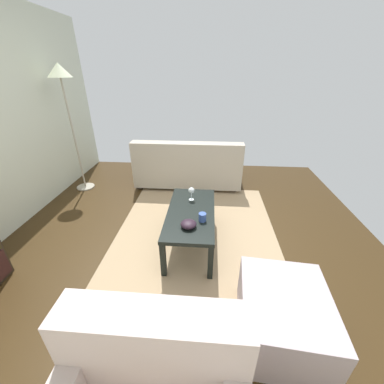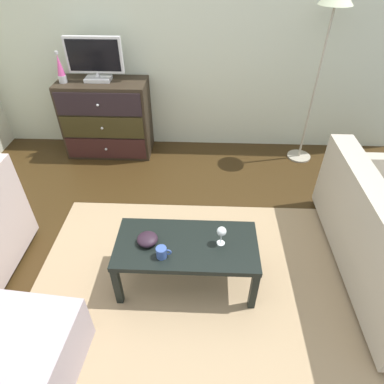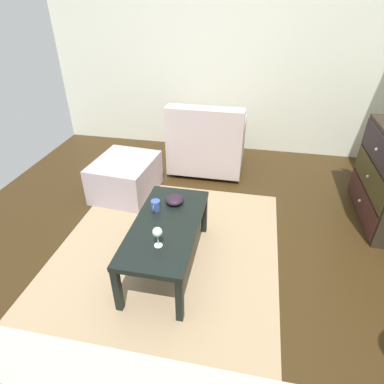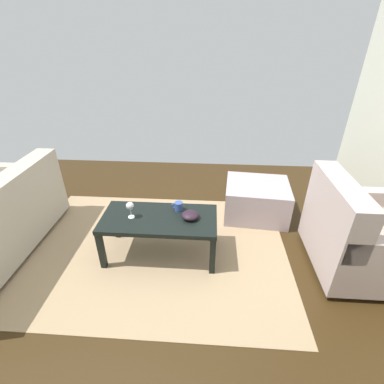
{
  "view_description": "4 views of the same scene",
  "coord_description": "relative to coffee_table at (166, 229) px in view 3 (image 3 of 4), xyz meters",
  "views": [
    {
      "loc": [
        -2.02,
        -0.33,
        1.77
      ],
      "look_at": [
        0.19,
        -0.16,
        0.62
      ],
      "focal_mm": 22.18,
      "sensor_mm": 36.0,
      "label": 1
    },
    {
      "loc": [
        0.23,
        -1.78,
        2.23
      ],
      "look_at": [
        0.15,
        0.02,
        0.77
      ],
      "focal_mm": 30.77,
      "sensor_mm": 36.0,
      "label": 2
    },
    {
      "loc": [
        2.02,
        0.44,
        1.95
      ],
      "look_at": [
        -0.09,
        0.01,
        0.6
      ],
      "focal_mm": 30.47,
      "sensor_mm": 36.0,
      "label": 3
    },
    {
      "loc": [
        -0.32,
        1.9,
        1.87
      ],
      "look_at": [
        -0.18,
        -0.13,
        0.71
      ],
      "focal_mm": 26.0,
      "sensor_mm": 36.0,
      "label": 4
    }
  ],
  "objects": [
    {
      "name": "ottoman",
      "position": [
        -0.99,
        -0.74,
        -0.17
      ],
      "size": [
        0.75,
        0.66,
        0.4
      ],
      "primitive_type": "cube",
      "rotation": [
        0.0,
        0.0,
        -0.08
      ],
      "color": "#A99AA2",
      "rests_on": "ground_plane"
    },
    {
      "name": "bowl_decorative",
      "position": [
        -0.28,
        -0.0,
        0.09
      ],
      "size": [
        0.15,
        0.15,
        0.07
      ],
      "primitive_type": "ellipsoid",
      "color": "black",
      "rests_on": "coffee_table"
    },
    {
      "name": "wine_glass",
      "position": [
        0.25,
        0.01,
        0.17
      ],
      "size": [
        0.07,
        0.07,
        0.16
      ],
      "color": "silver",
      "rests_on": "coffee_table"
    },
    {
      "name": "wall_plain_left",
      "position": [
        -2.51,
        0.15,
        0.89
      ],
      "size": [
        0.12,
        4.66,
        2.53
      ],
      "primitive_type": "cube",
      "color": "silver",
      "rests_on": "ground_plane"
    },
    {
      "name": "mug",
      "position": [
        -0.16,
        -0.13,
        0.1
      ],
      "size": [
        0.11,
        0.08,
        0.08
      ],
      "color": "#375299",
      "rests_on": "coffee_table"
    },
    {
      "name": "area_rug",
      "position": [
        0.08,
        -0.05,
        -0.37
      ],
      "size": [
        2.6,
        1.9,
        0.01
      ],
      "primitive_type": "cube",
      "color": "tan",
      "rests_on": "ground_plane"
    },
    {
      "name": "armchair",
      "position": [
        -1.75,
        0.05,
        -0.03
      ],
      "size": [
        0.8,
        0.87,
        0.86
      ],
      "color": "#332319",
      "rests_on": "ground_plane"
    },
    {
      "name": "coffee_table",
      "position": [
        0.0,
        0.0,
        0.0
      ],
      "size": [
        1.05,
        0.5,
        0.42
      ],
      "color": "black",
      "rests_on": "ground_plane"
    },
    {
      "name": "ground_plane",
      "position": [
        -0.12,
        0.15,
        -0.4
      ],
      "size": [
        5.27,
        4.66,
        0.05
      ],
      "primitive_type": "cube",
      "color": "#34240F"
    }
  ]
}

